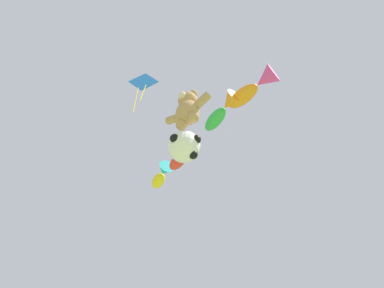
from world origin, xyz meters
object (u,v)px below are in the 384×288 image
soccer_ball_kite (184,146)px  fish_kite_tangerine (254,88)px  fish_kite_crimson (183,155)px  diamond_kite (143,83)px  teddy_bear_kite (188,109)px  fish_kite_goldfin (161,176)px  fish_kite_emerald (222,111)px

soccer_ball_kite → fish_kite_tangerine: size_ratio=0.47×
fish_kite_crimson → diamond_kite: diamond_kite is taller
diamond_kite → teddy_bear_kite: bearing=17.1°
fish_kite_crimson → diamond_kite: size_ratio=0.64×
diamond_kite → fish_kite_crimson: bearing=92.9°
fish_kite_crimson → diamond_kite: bearing=-87.1°
fish_kite_tangerine → fish_kite_goldfin: 6.21m
fish_kite_tangerine → diamond_kite: size_ratio=0.75×
fish_kite_goldfin → teddy_bear_kite: bearing=-37.6°
teddy_bear_kite → diamond_kite: bearing=-162.9°
fish_kite_emerald → teddy_bear_kite: bearing=-98.2°
fish_kite_goldfin → fish_kite_tangerine: bearing=-12.6°
teddy_bear_kite → fish_kite_tangerine: fish_kite_tangerine is taller
teddy_bear_kite → fish_kite_crimson: fish_kite_crimson is taller
fish_kite_goldfin → diamond_kite: (2.06, -3.83, 1.54)m
teddy_bear_kite → fish_kite_emerald: bearing=81.8°
fish_kite_emerald → diamond_kite: diamond_kite is taller
fish_kite_crimson → fish_kite_goldfin: 2.01m
soccer_ball_kite → diamond_kite: size_ratio=0.35×
soccer_ball_kite → diamond_kite: 5.26m
teddy_bear_kite → fish_kite_tangerine: (1.91, 1.84, 2.18)m
teddy_bear_kite → fish_kite_tangerine: 3.43m
teddy_bear_kite → fish_kite_goldfin: bearing=142.4°
soccer_ball_kite → fish_kite_tangerine: bearing=35.3°
fish_kite_emerald → diamond_kite: size_ratio=0.72×
fish_kite_emerald → fish_kite_crimson: size_ratio=1.13×
fish_kite_tangerine → fish_kite_emerald: size_ratio=1.04×
fish_kite_tangerine → fish_kite_goldfin: bearing=167.4°
teddy_bear_kite → fish_kite_crimson: (-2.25, 2.59, 1.59)m
fish_kite_emerald → fish_kite_goldfin: size_ratio=1.20×
teddy_bear_kite → soccer_ball_kite: (-0.30, 0.27, -1.45)m
teddy_bear_kite → fish_kite_crimson: 3.78m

